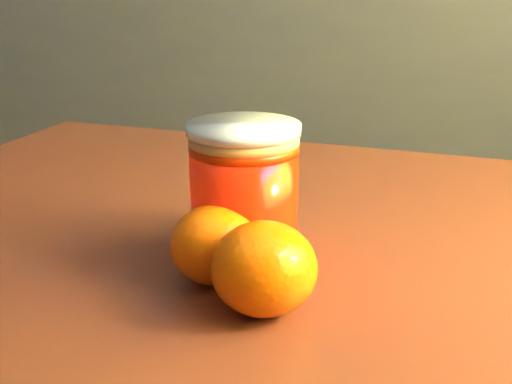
% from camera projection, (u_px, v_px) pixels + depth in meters
% --- Properties ---
extents(kitchen_counter, '(3.15, 0.60, 0.90)m').
position_uv_depth(kitchen_counter, '(140.00, 108.00, 2.30)').
color(kitchen_counter, '#4D4D52').
rests_on(kitchen_counter, ground).
extents(table, '(0.93, 0.66, 0.69)m').
position_uv_depth(table, '(301.00, 327.00, 0.65)').
color(table, maroon).
rests_on(table, ground).
extents(juice_glass, '(0.09, 0.09, 0.11)m').
position_uv_depth(juice_glass, '(244.00, 195.00, 0.56)').
color(juice_glass, '#FE1E05').
rests_on(juice_glass, table).
extents(orange_front, '(0.08, 0.08, 0.06)m').
position_uv_depth(orange_front, '(215.00, 245.00, 0.53)').
color(orange_front, '#FE5F05').
rests_on(orange_front, table).
extents(orange_back, '(0.09, 0.09, 0.06)m').
position_uv_depth(orange_back, '(255.00, 206.00, 0.61)').
color(orange_back, '#FE5F05').
rests_on(orange_back, table).
extents(orange_extra, '(0.08, 0.08, 0.06)m').
position_uv_depth(orange_extra, '(264.00, 268.00, 0.48)').
color(orange_extra, '#FE5F05').
rests_on(orange_extra, table).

